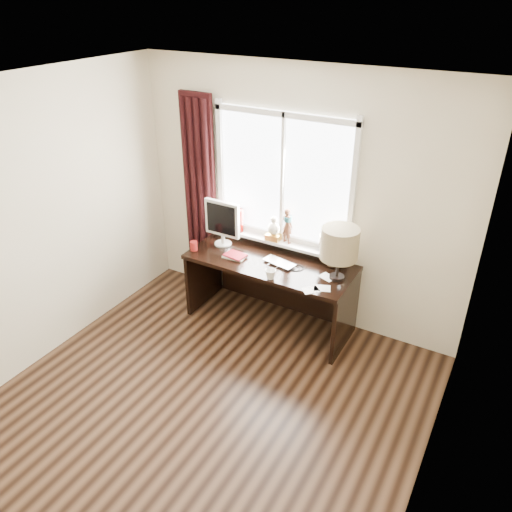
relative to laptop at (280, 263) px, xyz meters
The scene contains 18 objects.
floor 1.79m from the laptop, 90.35° to the right, with size 3.50×4.00×0.00m, color #4C311F.
ceiling 2.45m from the laptop, 90.35° to the right, with size 3.50×4.00×0.00m, color white.
wall_back 0.66m from the laptop, 91.47° to the left, with size 3.50×2.60×0.00m, color #C7B594.
wall_left 2.45m from the laptop, 137.41° to the right, with size 4.00×2.60×0.00m, color #C7B594.
wall_right 2.44m from the laptop, 42.91° to the right, with size 4.00×2.60×0.00m, color #C7B594.
laptop is the anchor object (origin of this frame).
mug 0.30m from the laptop, 79.66° to the right, with size 0.10×0.10×0.10m, color white.
red_cup 0.93m from the laptop, 169.06° to the right, with size 0.07×0.07×0.10m, color maroon.
window 0.65m from the laptop, 113.13° to the left, with size 1.52×0.23×1.40m.
curtain 1.23m from the laptop, 165.82° to the left, with size 0.38×0.09×2.25m.
desk 0.30m from the laptop, 135.24° to the left, with size 1.70×0.70×0.75m.
monitor 0.77m from the laptop, behind, with size 0.40×0.18×0.49m.
notebook_stack 0.47m from the laptop, 168.66° to the right, with size 0.24×0.18×0.03m.
brush_holder 0.52m from the laptop, 26.58° to the left, with size 0.09×0.09×0.25m.
icon_frame 0.56m from the laptop, 29.36° to the left, with size 0.10×0.04×0.13m.
table_lamp 0.69m from the laptop, ahead, with size 0.35×0.35×0.52m.
loose_papers 0.53m from the laptop, 18.15° to the right, with size 0.26×0.46×0.00m.
desk_cables 0.16m from the laptop, ahead, with size 0.24×0.18×0.01m.
Camera 1 is at (1.92, -2.23, 3.19)m, focal length 35.00 mm.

